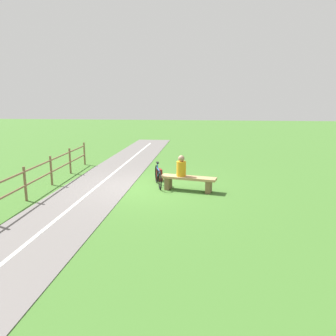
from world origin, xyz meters
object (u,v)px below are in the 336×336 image
Objects in this scene: bench at (188,181)px; backpack at (159,175)px; person_seated at (181,167)px; bicycle at (158,176)px.

backpack is at bearing -35.04° from bench.
person_seated reaches higher than bicycle.
bench is 4.31× the size of backpack.
person_seated is (0.24, -0.05, 0.46)m from bench.
bench is 1.76m from backpack.
bicycle is at bearing -12.89° from bench.
person_seated reaches higher than bench.
bench is 1.23× the size of bicycle.
bicycle is at bearing -16.12° from person_seated.
bicycle is 0.78m from backpack.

